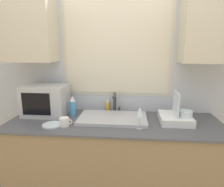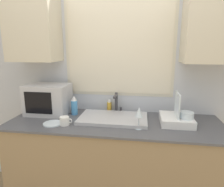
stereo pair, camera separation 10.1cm
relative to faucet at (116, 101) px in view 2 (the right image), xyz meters
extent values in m
cube|color=#8C7251|center=(0.01, -0.25, -0.61)|extent=(2.00, 0.67, 0.91)
cube|color=#4C4C51|center=(0.01, -0.25, -0.14)|extent=(2.03, 0.70, 0.02)
cube|color=silver|center=(0.01, 0.12, 0.23)|extent=(6.00, 0.06, 2.60)
cube|color=beige|center=(0.01, 0.09, 0.56)|extent=(1.15, 0.01, 1.02)
cube|color=beige|center=(0.01, 0.08, 0.56)|extent=(1.09, 0.01, 0.96)
cube|color=beige|center=(-0.84, -0.07, 0.75)|extent=(0.49, 0.32, 0.67)
cube|color=beige|center=(0.86, -0.07, 0.75)|extent=(0.49, 0.32, 0.67)
cube|color=#B2B2B7|center=(0.00, -0.21, -0.12)|extent=(0.66, 0.40, 0.03)
cylinder|color=#333338|center=(0.00, 0.03, -0.02)|extent=(0.03, 0.03, 0.22)
cylinder|color=#333338|center=(0.00, -0.06, 0.07)|extent=(0.03, 0.16, 0.03)
cylinder|color=#333338|center=(0.05, 0.03, -0.10)|extent=(0.02, 0.02, 0.06)
cube|color=#B2B2B7|center=(-0.71, -0.12, 0.02)|extent=(0.43, 0.31, 0.31)
cube|color=black|center=(-0.74, -0.27, 0.02)|extent=(0.28, 0.01, 0.22)
cube|color=white|center=(0.59, -0.21, -0.10)|extent=(0.29, 0.32, 0.07)
cube|color=silver|center=(0.59, -0.21, 0.05)|extent=(0.01, 0.22, 0.22)
cylinder|color=silver|center=(0.67, -0.26, -0.03)|extent=(0.12, 0.12, 0.06)
cylinder|color=#4C99D8|center=(-0.43, -0.11, -0.06)|extent=(0.07, 0.07, 0.15)
cone|color=silver|center=(-0.43, -0.11, 0.05)|extent=(0.06, 0.06, 0.05)
cylinder|color=gold|center=(-0.08, 0.05, -0.08)|extent=(0.05, 0.05, 0.10)
cylinder|color=white|center=(-0.08, 0.05, -0.01)|extent=(0.03, 0.03, 0.03)
cylinder|color=white|center=(-0.42, -0.41, -0.09)|extent=(0.09, 0.09, 0.08)
torus|color=white|center=(-0.37, -0.41, -0.09)|extent=(0.04, 0.01, 0.04)
cylinder|color=silver|center=(0.25, -0.40, -0.13)|extent=(0.06, 0.06, 0.00)
cylinder|color=silver|center=(0.25, -0.40, -0.07)|extent=(0.01, 0.01, 0.11)
cone|color=silver|center=(0.25, -0.40, 0.02)|extent=(0.07, 0.07, 0.09)
cylinder|color=silver|center=(-0.54, -0.41, -0.13)|extent=(0.17, 0.17, 0.01)
camera|label=1|loc=(0.16, -2.04, 0.56)|focal=32.00mm
camera|label=2|loc=(0.26, -2.03, 0.56)|focal=32.00mm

